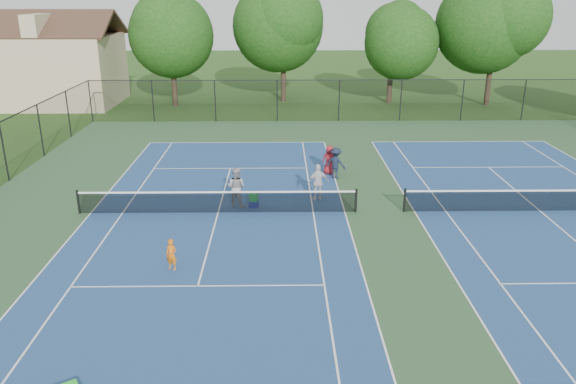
{
  "coord_description": "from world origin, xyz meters",
  "views": [
    {
      "loc": [
        -4.31,
        -22.52,
        9.04
      ],
      "look_at": [
        -3.99,
        -1.0,
        1.3
      ],
      "focal_mm": 35.0,
      "sensor_mm": 36.0,
      "label": 1
    }
  ],
  "objects_px": {
    "tree_back_a": "(171,31)",
    "tree_back_c": "(393,37)",
    "tree_back_b": "(283,22)",
    "clapboard_house": "(54,67)",
    "bystander_a": "(318,182)",
    "bystander_b": "(336,163)",
    "bystander_c": "(329,160)",
    "instructor": "(236,187)",
    "child_player": "(171,255)",
    "tree_back_d": "(496,20)",
    "ball_crate": "(254,204)",
    "ball_hopper": "(254,197)"
  },
  "relations": [
    {
      "from": "tree_back_b",
      "to": "bystander_b",
      "type": "relative_size",
      "value": 6.22
    },
    {
      "from": "instructor",
      "to": "bystander_a",
      "type": "relative_size",
      "value": 1.05
    },
    {
      "from": "child_player",
      "to": "bystander_c",
      "type": "bearing_deg",
      "value": 80.2
    },
    {
      "from": "bystander_b",
      "to": "ball_hopper",
      "type": "relative_size",
      "value": 4.37
    },
    {
      "from": "bystander_a",
      "to": "ball_crate",
      "type": "xyz_separation_m",
      "value": [
        -2.89,
        -0.88,
        -0.7
      ]
    },
    {
      "from": "tree_back_c",
      "to": "bystander_b",
      "type": "xyz_separation_m",
      "value": [
        -6.48,
        -20.32,
        -4.67
      ]
    },
    {
      "from": "tree_back_a",
      "to": "bystander_a",
      "type": "distance_m",
      "value": 25.31
    },
    {
      "from": "tree_back_c",
      "to": "bystander_a",
      "type": "distance_m",
      "value": 25.1
    },
    {
      "from": "bystander_b",
      "to": "tree_back_a",
      "type": "bearing_deg",
      "value": -27.71
    },
    {
      "from": "tree_back_d",
      "to": "child_player",
      "type": "distance_m",
      "value": 36.52
    },
    {
      "from": "tree_back_c",
      "to": "instructor",
      "type": "relative_size",
      "value": 4.7
    },
    {
      "from": "tree_back_d",
      "to": "clapboard_house",
      "type": "distance_m",
      "value": 36.21
    },
    {
      "from": "tree_back_d",
      "to": "instructor",
      "type": "xyz_separation_m",
      "value": [
        -19.25,
        -23.2,
        -5.93
      ]
    },
    {
      "from": "tree_back_b",
      "to": "clapboard_house",
      "type": "height_order",
      "value": "tree_back_b"
    },
    {
      "from": "ball_crate",
      "to": "tree_back_b",
      "type": "bearing_deg",
      "value": 86.66
    },
    {
      "from": "tree_back_a",
      "to": "ball_hopper",
      "type": "bearing_deg",
      "value": -72.15
    },
    {
      "from": "tree_back_b",
      "to": "instructor",
      "type": "xyz_separation_m",
      "value": [
        -2.25,
        -25.2,
        -5.7
      ]
    },
    {
      "from": "bystander_a",
      "to": "bystander_b",
      "type": "height_order",
      "value": "bystander_a"
    },
    {
      "from": "tree_back_c",
      "to": "ball_crate",
      "type": "distance_m",
      "value": 27.04
    },
    {
      "from": "tree_back_c",
      "to": "bystander_c",
      "type": "distance_m",
      "value": 21.26
    },
    {
      "from": "tree_back_d",
      "to": "bystander_c",
      "type": "distance_m",
      "value": 24.5
    },
    {
      "from": "tree_back_b",
      "to": "instructor",
      "type": "height_order",
      "value": "tree_back_b"
    },
    {
      "from": "ball_crate",
      "to": "bystander_b",
      "type": "bearing_deg",
      "value": 45.27
    },
    {
      "from": "tree_back_b",
      "to": "bystander_b",
      "type": "distance_m",
      "value": 22.23
    },
    {
      "from": "tree_back_a",
      "to": "bystander_b",
      "type": "bearing_deg",
      "value": -59.19
    },
    {
      "from": "tree_back_a",
      "to": "clapboard_house",
      "type": "bearing_deg",
      "value": 174.29
    },
    {
      "from": "bystander_a",
      "to": "bystander_b",
      "type": "distance_m",
      "value": 3.35
    },
    {
      "from": "instructor",
      "to": "ball_crate",
      "type": "height_order",
      "value": "instructor"
    },
    {
      "from": "tree_back_a",
      "to": "bystander_b",
      "type": "height_order",
      "value": "tree_back_a"
    },
    {
      "from": "child_player",
      "to": "ball_crate",
      "type": "height_order",
      "value": "child_player"
    },
    {
      "from": "child_player",
      "to": "instructor",
      "type": "xyz_separation_m",
      "value": [
        1.79,
        5.99,
        0.34
      ]
    },
    {
      "from": "tree_back_a",
      "to": "bystander_a",
      "type": "height_order",
      "value": "tree_back_a"
    },
    {
      "from": "ball_crate",
      "to": "ball_hopper",
      "type": "height_order",
      "value": "ball_hopper"
    },
    {
      "from": "clapboard_house",
      "to": "bystander_a",
      "type": "distance_m",
      "value": 31.19
    },
    {
      "from": "tree_back_b",
      "to": "clapboard_house",
      "type": "xyz_separation_m",
      "value": [
        -19.0,
        -1.0,
        -3.5
      ]
    },
    {
      "from": "tree_back_c",
      "to": "ball_hopper",
      "type": "height_order",
      "value": "tree_back_c"
    },
    {
      "from": "child_player",
      "to": "bystander_c",
      "type": "relative_size",
      "value": 0.73
    },
    {
      "from": "tree_back_a",
      "to": "tree_back_c",
      "type": "height_order",
      "value": "tree_back_a"
    },
    {
      "from": "tree_back_a",
      "to": "tree_back_c",
      "type": "distance_m",
      "value": 18.04
    },
    {
      "from": "tree_back_c",
      "to": "tree_back_a",
      "type": "bearing_deg",
      "value": -176.82
    },
    {
      "from": "ball_crate",
      "to": "bystander_c",
      "type": "bearing_deg",
      "value": 51.91
    },
    {
      "from": "tree_back_c",
      "to": "tree_back_d",
      "type": "distance_m",
      "value": 8.17
    },
    {
      "from": "tree_back_a",
      "to": "ball_hopper",
      "type": "height_order",
      "value": "tree_back_a"
    },
    {
      "from": "bystander_b",
      "to": "ball_crate",
      "type": "distance_m",
      "value": 5.72
    },
    {
      "from": "tree_back_b",
      "to": "child_player",
      "type": "xyz_separation_m",
      "value": [
        -4.04,
        -31.19,
        -6.04
      ]
    },
    {
      "from": "instructor",
      "to": "bystander_b",
      "type": "distance_m",
      "value": 6.15
    },
    {
      "from": "child_player",
      "to": "bystander_a",
      "type": "relative_size",
      "value": 0.65
    },
    {
      "from": "ball_hopper",
      "to": "bystander_b",
      "type": "bearing_deg",
      "value": 45.27
    },
    {
      "from": "instructor",
      "to": "bystander_c",
      "type": "bearing_deg",
      "value": -111.21
    },
    {
      "from": "tree_back_c",
      "to": "bystander_c",
      "type": "relative_size",
      "value": 5.49
    }
  ]
}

